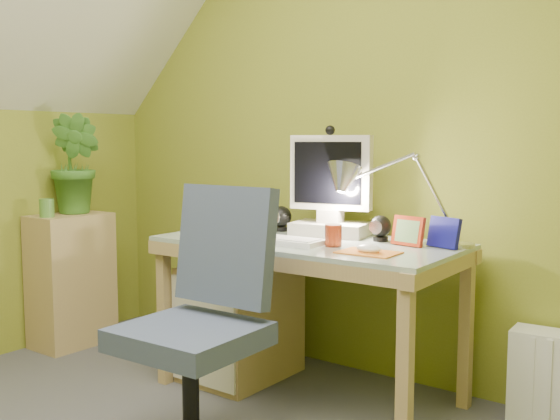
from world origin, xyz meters
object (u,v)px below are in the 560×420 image
Objects in this scene: monitor at (331,176)px; potted_plant at (76,164)px; task_chair at (190,333)px; desk at (308,318)px; desk_lamp at (422,178)px; side_ledge at (71,280)px.

potted_plant reaches higher than monitor.
desk is at bearing 88.86° from task_chair.
side_ledge is at bearing 175.99° from desk_lamp.
desk is 2.37× the size of potted_plant.
task_chair is (1.48, -0.56, 0.10)m from side_ledge.
desk is at bearing -102.70° from monitor.
side_ledge is at bearing 157.23° from task_chair.
task_chair is (0.01, -0.93, -0.51)m from monitor.
desk is 1.61m from potted_plant.
desk is at bearing 5.45° from potted_plant.
task_chair is (-0.44, -0.93, -0.52)m from desk_lamp.
desk_lamp reaches higher than desk.
potted_plant is at bearing 155.39° from task_chair.
desk_lamp is 0.76× the size of side_ledge.
monitor is at bearing 14.09° from side_ledge.
monitor is 0.74× the size of side_ledge.
desk is 1.41× the size of task_chair.
side_ledge is 0.65m from potted_plant.
task_chair reaches higher than desk.
potted_plant is at bearing 76.42° from side_ledge.
desk_lamp is at bearing -12.70° from monitor.
desk_lamp is 0.60× the size of task_chair.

